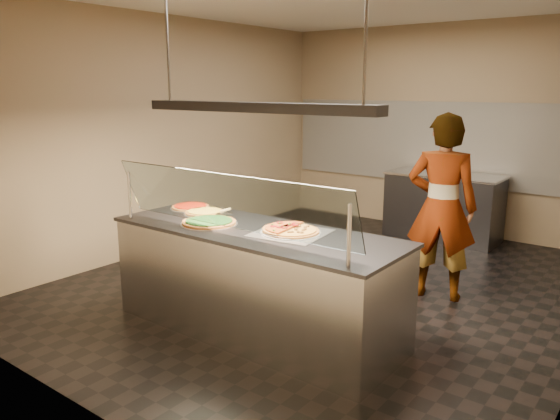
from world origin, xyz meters
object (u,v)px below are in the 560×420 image
Objects in this scene: half_pizza_sausage at (302,232)px; pizza_cheese at (205,212)px; sneeze_guard at (227,202)px; pizza_spinach at (209,222)px; pizza_spatula at (225,211)px; worker at (442,207)px; perforated_tray at (291,232)px; heat_lamp_housing at (254,107)px; serving_counter at (256,281)px; prep_table at (443,206)px; pizza_tomato at (191,207)px; half_pizza_pepperoni at (280,227)px.

half_pizza_sausage is 1.23× the size of pizza_cheese.
sneeze_guard reaches higher than pizza_spinach.
pizza_spatula is at bearing 23.65° from pizza_cheese.
pizza_spinach is at bearing 38.92° from worker.
perforated_tray is 0.27× the size of heat_lamp_housing.
serving_counter is at bearing -169.03° from half_pizza_sausage.
pizza_spinach is 4.11m from prep_table.
sneeze_guard is 6.04× the size of pizza_tomato.
prep_table is 0.68× the size of heat_lamp_housing.
pizza_spatula is at bearing 156.80° from heat_lamp_housing.
perforated_tray is at bearing -87.80° from prep_table.
pizza_cheese is 1.70× the size of pizza_spatula.
pizza_tomato reaches higher than perforated_tray.
pizza_spinach is at bearing -164.20° from half_pizza_pepperoni.
pizza_spinach is at bearing -166.47° from perforated_tray.
pizza_spatula is 0.10× the size of heat_lamp_housing.
sneeze_guard is at bearing -45.69° from pizza_spatula.
pizza_tomato is at bearing 149.81° from pizza_spinach.
worker is at bearing 65.53° from sneeze_guard.
prep_table is (-0.15, 3.85, -0.47)m from perforated_tray.
pizza_cheese is (-1.08, 0.08, 0.01)m from perforated_tray.
worker reaches higher than prep_table.
prep_table is at bearing 90.54° from half_pizza_pepperoni.
sneeze_guard is 0.80m from heat_lamp_housing.
pizza_tomato is 1.69× the size of pizza_spatula.
half_pizza_sausage is at bearing -3.97° from pizza_cheese.
half_pizza_pepperoni is (0.21, 0.08, 0.50)m from serving_counter.
prep_table is at bearing 92.20° from perforated_tray.
pizza_tomato is at bearing 150.44° from sneeze_guard.
pizza_cheese is at bearing -103.88° from prep_table.
heat_lamp_housing reaches higher than sneeze_guard.
half_pizza_sausage is 1.09m from heat_lamp_housing.
pizza_spinach is at bearing -68.96° from pizza_spatula.
half_pizza_sausage is at bearing 11.95° from pizza_spinach.
heat_lamp_housing is (-0.32, -0.08, 1.01)m from perforated_tray.
worker is (0.64, 1.67, 0.00)m from perforated_tray.
pizza_cheese is (-1.19, 0.08, -0.01)m from half_pizza_sausage.
perforated_tray is 1.24× the size of pizza_spinach.
heat_lamp_housing is (-0.21, -0.08, 0.99)m from half_pizza_pepperoni.
sneeze_guard is at bearing -90.00° from serving_counter.
pizza_tomato is 3.91m from prep_table.
prep_table is (0.17, 4.27, -0.76)m from sneeze_guard.
pizza_spatula is (0.18, 0.08, 0.01)m from pizza_cheese.
perforated_tray is 0.34× the size of worker.
half_pizza_sausage reaches higher than pizza_spinach.
pizza_spinach is (-0.65, -0.18, -0.02)m from half_pizza_pepperoni.
prep_table is at bearing 78.55° from pizza_spatula.
half_pizza_sausage is (0.43, 0.08, 0.49)m from serving_counter.
heat_lamp_housing is at bearing -23.20° from pizza_spatula.
worker reaches higher than pizza_spinach.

